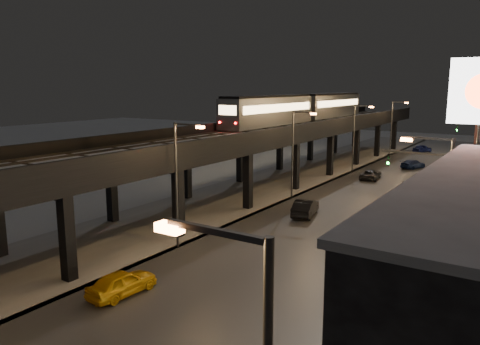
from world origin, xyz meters
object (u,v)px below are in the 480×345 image
Objects in this scene: car_onc_silver at (352,233)px; car_taxi at (122,284)px; car_onc_white at (406,194)px; car_far_white at (422,149)px; car_near_white at (305,208)px; subway_train at (304,107)px; car_mid_silver at (371,175)px; car_mid_dark at (413,164)px; car_onc_dark at (439,203)px.

car_taxi is at bearing -106.28° from car_onc_silver.
car_far_white is at bearing 96.72° from car_onc_white.
car_far_white is 0.76× the size of car_onc_white.
car_onc_white is at bearing -132.44° from car_near_white.
car_taxi is at bearing 108.80° from car_far_white.
car_near_white is at bearing 110.25° from car_far_white.
car_onc_white is (18.04, -13.54, -7.71)m from subway_train.
car_mid_silver is 28.31m from car_far_white.
car_mid_silver is 25.02m from car_onc_silver.
subway_train is 17.33m from car_mid_dark.
car_near_white is 1.06× the size of car_mid_dark.
car_mid_dark is 35.22m from car_onc_silver.
car_far_white is at bearing 64.15° from subway_train.
subway_train is 9.04× the size of car_onc_silver.
car_onc_silver reaches higher than car_mid_dark.
subway_train is at bearing 139.98° from car_onc_white.
car_mid_dark is at bearing 105.45° from car_onc_silver.
car_onc_silver is (3.83, -35.02, 0.07)m from car_mid_dark.
subway_train is 34.67m from car_onc_silver.
car_onc_silver is (6.35, -52.50, 0.01)m from car_far_white.
car_near_white reaches higher than car_mid_dark.
subway_train is 7.30× the size of car_onc_white.
car_onc_silver is at bearing 115.10° from car_mid_dark.
subway_train is 8.89× the size of car_mid_dark.
car_far_white reaches higher than car_mid_silver.
subway_train is at bearing 83.92° from car_far_white.
car_onc_white reaches higher than car_near_white.
car_onc_white reaches higher than car_mid_dark.
car_taxi is at bearing 82.24° from car_mid_silver.
car_far_white is at bearing -102.24° from car_near_white.
car_onc_dark is 1.03× the size of car_onc_white.
subway_train is at bearing 131.22° from car_onc_silver.
car_onc_dark reaches higher than car_mid_silver.
car_near_white is 30.64m from car_mid_dark.
car_onc_white is at bearing 119.47° from car_mid_silver.
car_mid_silver is 0.85× the size of car_onc_white.
car_far_white is at bearing 106.11° from car_onc_silver.
subway_train is 8.36× the size of car_near_white.
car_near_white is at bearing 152.43° from car_onc_silver.
car_far_white is 52.88m from car_onc_silver.
car_onc_dark is (21.58, -15.51, -7.72)m from subway_train.
subway_train is 23.84m from car_onc_white.
car_mid_dark is 20.30m from car_onc_white.
car_onc_silver is at bearing -111.27° from car_taxi.
car_taxi is 1.02× the size of car_far_white.
car_mid_dark is 0.80× the size of car_onc_dark.
car_far_white is (-2.53, 17.49, 0.06)m from car_mid_dark.
car_onc_silver is (6.38, -24.19, 0.08)m from car_mid_silver.
car_mid_silver is 1.05× the size of car_onc_silver.
car_onc_silver is at bearing 116.67° from car_far_white.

